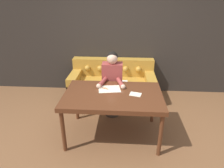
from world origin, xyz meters
name	(u,v)px	position (x,y,z in m)	size (l,w,h in m)	color
ground_plane	(115,139)	(0.00, 0.00, 0.00)	(16.00, 16.00, 0.00)	brown
wall_back	(120,37)	(0.00, 1.89, 1.30)	(8.00, 0.06, 2.60)	#2D2823
dining_table	(113,98)	(-0.04, 0.12, 0.70)	(1.52, 0.97, 0.77)	#562D19
couch	(112,85)	(-0.14, 1.46, 0.30)	(1.84, 0.86, 0.84)	#B7842D
person	(112,85)	(-0.09, 0.72, 0.63)	(0.48, 0.61, 1.27)	#33281E
pattern_paper_main	(109,89)	(-0.11, 0.28, 0.77)	(0.39, 0.32, 0.00)	beige
pattern_paper_offcut	(135,94)	(0.30, 0.12, 0.77)	(0.20, 0.18, 0.00)	beige
scissors	(107,89)	(-0.16, 0.28, 0.77)	(0.23, 0.18, 0.01)	silver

